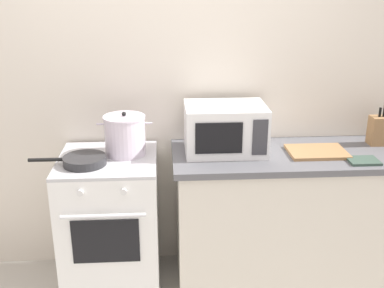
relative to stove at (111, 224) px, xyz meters
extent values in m
cube|color=silver|center=(0.65, 0.37, 0.79)|extent=(4.40, 0.10, 2.50)
cube|color=beige|center=(1.25, 0.02, -0.02)|extent=(1.64, 0.56, 0.88)
cube|color=#59595E|center=(1.25, 0.02, 0.44)|extent=(1.70, 0.60, 0.04)
cube|color=white|center=(0.00, 0.00, -0.01)|extent=(0.60, 0.60, 0.90)
cube|color=#B7B7BC|center=(0.00, 0.00, 0.45)|extent=(0.60, 0.60, 0.02)
cube|color=black|center=(0.00, -0.30, 0.06)|extent=(0.39, 0.01, 0.28)
cylinder|color=silver|center=(0.00, -0.33, 0.24)|extent=(0.48, 0.02, 0.02)
cylinder|color=silver|center=(-0.12, -0.31, 0.38)|extent=(0.04, 0.02, 0.04)
cylinder|color=silver|center=(0.12, -0.31, 0.38)|extent=(0.04, 0.02, 0.04)
cylinder|color=silver|center=(0.11, 0.06, 0.58)|extent=(0.25, 0.25, 0.23)
cylinder|color=silver|center=(0.11, 0.06, 0.70)|extent=(0.26, 0.26, 0.01)
sphere|color=black|center=(0.11, 0.06, 0.72)|extent=(0.03, 0.03, 0.03)
cylinder|color=silver|center=(-0.04, 0.06, 0.66)|extent=(0.05, 0.01, 0.01)
cylinder|color=silver|center=(0.26, 0.06, 0.66)|extent=(0.05, 0.01, 0.01)
cylinder|color=#28282B|center=(-0.12, -0.09, 0.48)|extent=(0.25, 0.25, 0.05)
cylinder|color=black|center=(-0.35, -0.09, 0.49)|extent=(0.20, 0.02, 0.02)
cube|color=white|center=(0.73, 0.08, 0.61)|extent=(0.50, 0.36, 0.30)
cube|color=black|center=(0.67, -0.10, 0.61)|extent=(0.28, 0.01, 0.19)
cube|color=#38383D|center=(0.92, -0.10, 0.61)|extent=(0.09, 0.01, 0.22)
cube|color=#997047|center=(1.31, 0.00, 0.47)|extent=(0.36, 0.26, 0.02)
cube|color=#997047|center=(1.76, 0.14, 0.55)|extent=(0.13, 0.10, 0.19)
cylinder|color=black|center=(1.75, 0.14, 0.68)|extent=(0.02, 0.02, 0.06)
cylinder|color=black|center=(1.78, 0.14, 0.70)|extent=(0.02, 0.02, 0.09)
cube|color=#384C42|center=(1.54, -0.16, 0.47)|extent=(0.18, 0.14, 0.02)
camera|label=1|loc=(0.35, -2.70, 1.52)|focal=43.99mm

